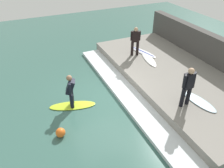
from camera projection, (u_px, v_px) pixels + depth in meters
ground_plane at (99, 100)px, 9.82m from camera, size 28.00×28.00×0.00m
concrete_ledge at (172, 76)px, 11.06m from camera, size 4.40×10.00×0.51m
back_wall at (212, 54)px, 11.50m from camera, size 0.50×10.50×1.96m
wave_foam_crest at (125, 92)px, 10.23m from camera, size 1.03×9.50×0.16m
surfboard_riding at (73, 105)px, 9.46m from camera, size 2.06×1.12×0.06m
surfer_riding at (71, 89)px, 8.99m from camera, size 0.52×0.63×1.49m
surfer_waiting_near at (135, 40)px, 11.99m from camera, size 0.52×0.37×1.63m
surfboard_waiting_near at (143, 52)px, 12.77m from camera, size 0.98×1.96×0.07m
surfer_waiting_far at (188, 85)px, 8.24m from camera, size 0.57×0.30×1.68m
surfboard_waiting_far at (199, 102)px, 8.88m from camera, size 0.73×1.65×0.06m
surfboard_spare at (149, 59)px, 12.04m from camera, size 0.85×1.90×0.06m
marker_buoy at (61, 133)px, 7.94m from camera, size 0.35×0.35×0.35m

